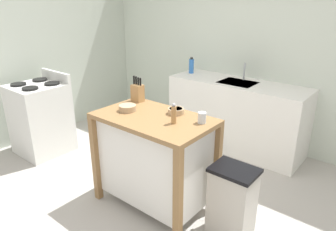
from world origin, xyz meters
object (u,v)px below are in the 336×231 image
object	(u,v)px
bowl_ceramic_wide	(176,111)
bottle_spray_cleaner	(191,66)
kitchen_island	(154,157)
knife_block	(138,92)
drinking_cup	(202,118)
trash_bin	(232,202)
stove	(41,118)
sink_faucet	(244,71)
bowl_ceramic_small	(128,108)
pepper_grinder	(174,114)

from	to	relation	value
bowl_ceramic_wide	bottle_spray_cleaner	size ratio (longest dim) A/B	0.65
kitchen_island	knife_block	world-z (taller)	knife_block
bowl_ceramic_wide	drinking_cup	xyz separation A→B (m)	(0.30, -0.04, 0.02)
trash_bin	bottle_spray_cleaner	world-z (taller)	bottle_spray_cleaner
bowl_ceramic_wide	drinking_cup	distance (m)	0.31
trash_bin	stove	distance (m)	2.63
bottle_spray_cleaner	stove	bearing A→B (deg)	-123.16
sink_faucet	bowl_ceramic_small	bearing A→B (deg)	-98.94
kitchen_island	bowl_ceramic_wide	world-z (taller)	bowl_ceramic_wide
bowl_ceramic_small	bowl_ceramic_wide	world-z (taller)	bowl_ceramic_small
bowl_ceramic_wide	stove	world-z (taller)	stove
drinking_cup	stove	size ratio (longest dim) A/B	0.09
knife_block	bowl_ceramic_wide	world-z (taller)	knife_block
kitchen_island	sink_faucet	world-z (taller)	sink_faucet
bowl_ceramic_wide	bowl_ceramic_small	bearing A→B (deg)	-150.58
bowl_ceramic_wide	bottle_spray_cleaner	distance (m)	1.68
sink_faucet	bottle_spray_cleaner	distance (m)	0.75
bowl_ceramic_wide	drinking_cup	world-z (taller)	drinking_cup
pepper_grinder	trash_bin	size ratio (longest dim) A/B	0.28
bowl_ceramic_small	trash_bin	size ratio (longest dim) A/B	0.25
drinking_cup	pepper_grinder	bearing A→B (deg)	-139.24
knife_block	trash_bin	bearing A→B (deg)	-6.27
bowl_ceramic_wide	kitchen_island	bearing A→B (deg)	-120.75
bottle_spray_cleaner	bowl_ceramic_wide	bearing A→B (deg)	-59.56
bowl_ceramic_wide	stove	xyz separation A→B (m)	(-1.97, -0.25, -0.48)
kitchen_island	bowl_ceramic_small	world-z (taller)	bowl_ceramic_small
pepper_grinder	bowl_ceramic_wide	bearing A→B (deg)	123.43
kitchen_island	bottle_spray_cleaner	world-z (taller)	bottle_spray_cleaner
bowl_ceramic_small	pepper_grinder	world-z (taller)	pepper_grinder
stove	trash_bin	bearing A→B (deg)	3.57
bottle_spray_cleaner	stove	world-z (taller)	bottle_spray_cleaner
kitchen_island	trash_bin	distance (m)	0.80
bowl_ceramic_wide	trash_bin	world-z (taller)	bowl_ceramic_wide
pepper_grinder	stove	bearing A→B (deg)	-178.24
drinking_cup	bottle_spray_cleaner	world-z (taller)	bottle_spray_cleaner
kitchen_island	bowl_ceramic_wide	size ratio (longest dim) A/B	7.32
drinking_cup	bottle_spray_cleaner	xyz separation A→B (m)	(-1.15, 1.49, 0.04)
kitchen_island	sink_faucet	xyz separation A→B (m)	(-0.00, 1.75, 0.49)
knife_block	drinking_cup	xyz separation A→B (m)	(0.82, -0.08, -0.05)
sink_faucet	stove	world-z (taller)	sink_faucet
kitchen_island	stove	xyz separation A→B (m)	(-1.86, -0.07, -0.05)
bowl_ceramic_small	pepper_grinder	distance (m)	0.52
bowl_ceramic_wide	knife_block	bearing A→B (deg)	175.64
pepper_grinder	bottle_spray_cleaner	size ratio (longest dim) A/B	0.80
kitchen_island	knife_block	bearing A→B (deg)	151.72
bottle_spray_cleaner	kitchen_island	bearing A→B (deg)	-65.44
pepper_grinder	bowl_ceramic_small	bearing A→B (deg)	-176.54
knife_block	sink_faucet	world-z (taller)	knife_block
bowl_ceramic_small	sink_faucet	size ratio (longest dim) A/B	0.72
bowl_ceramic_small	trash_bin	bearing A→B (deg)	7.09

